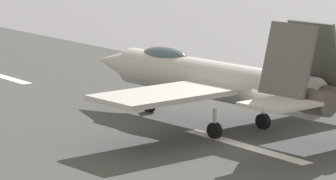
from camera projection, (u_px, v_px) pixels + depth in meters
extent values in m
plane|color=slate|center=(258.00, 150.00, 42.10)|extent=(400.00, 400.00, 0.00)
cube|color=#3F4141|center=(258.00, 150.00, 42.09)|extent=(240.00, 26.00, 0.02)
cube|color=white|center=(245.00, 146.00, 42.79)|extent=(8.00, 0.70, 0.00)
cylinder|color=#AFAFAD|center=(214.00, 80.00, 46.29)|extent=(13.01, 2.78, 1.88)
cone|color=#AFAFAD|center=(115.00, 62.00, 52.27)|extent=(3.08, 1.80, 1.60)
ellipsoid|color=#3F5160|center=(165.00, 58.00, 48.91)|extent=(3.67, 1.35, 1.10)
cylinder|color=#47423D|center=(310.00, 101.00, 40.96)|extent=(2.27, 1.25, 1.10)
cylinder|color=#47423D|center=(327.00, 98.00, 41.66)|extent=(2.27, 1.25, 1.10)
cube|color=#AFAFAD|center=(163.00, 95.00, 42.98)|extent=(3.83, 6.44, 0.24)
cube|color=#AFAFAD|center=(286.00, 76.00, 48.13)|extent=(3.83, 6.44, 0.24)
cube|color=#AFAFAD|center=(280.00, 104.00, 39.77)|extent=(2.59, 2.96, 0.16)
cube|color=#525552|center=(288.00, 60.00, 41.19)|extent=(2.66, 1.13, 3.14)
cube|color=#525552|center=(316.00, 56.00, 42.34)|extent=(2.66, 1.13, 3.14)
cylinder|color=silver|center=(149.00, 99.00, 50.32)|extent=(0.18, 0.18, 1.40)
cylinder|color=black|center=(149.00, 105.00, 50.37)|extent=(0.78, 0.35, 0.76)
cylinder|color=silver|center=(215.00, 124.00, 44.21)|extent=(0.18, 0.18, 1.40)
cylinder|color=black|center=(215.00, 131.00, 44.27)|extent=(0.78, 0.35, 0.76)
cylinder|color=silver|center=(263.00, 115.00, 46.24)|extent=(0.18, 0.18, 1.40)
cylinder|color=black|center=(263.00, 121.00, 46.30)|extent=(0.78, 0.35, 0.76)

